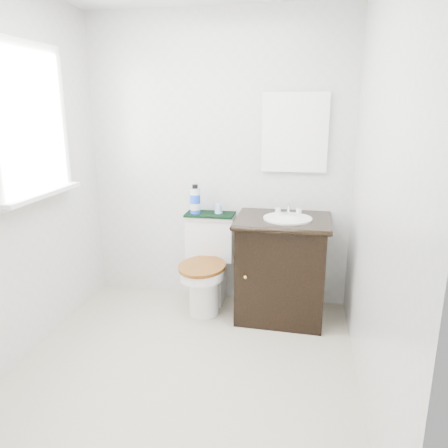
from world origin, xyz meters
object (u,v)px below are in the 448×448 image
(toilet, at_px, (207,268))
(trash_bin, at_px, (266,293))
(vanity, at_px, (282,265))
(mouthwash_bottle, at_px, (195,200))
(cup, at_px, (218,209))

(toilet, height_order, trash_bin, toilet)
(vanity, relative_size, mouthwash_bottle, 3.78)
(vanity, distance_m, cup, 0.71)
(vanity, xyz_separation_m, cup, (-0.55, 0.20, 0.39))
(trash_bin, relative_size, mouthwash_bottle, 1.21)
(trash_bin, relative_size, cup, 3.71)
(toilet, height_order, vanity, vanity)
(vanity, relative_size, cup, 11.59)
(toilet, relative_size, cup, 9.66)
(toilet, relative_size, trash_bin, 2.60)
(vanity, height_order, mouthwash_bottle, mouthwash_bottle)
(trash_bin, bearing_deg, cup, 162.98)
(cup, bearing_deg, mouthwash_bottle, -169.28)
(toilet, distance_m, cup, 0.51)
(toilet, bearing_deg, trash_bin, 0.25)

